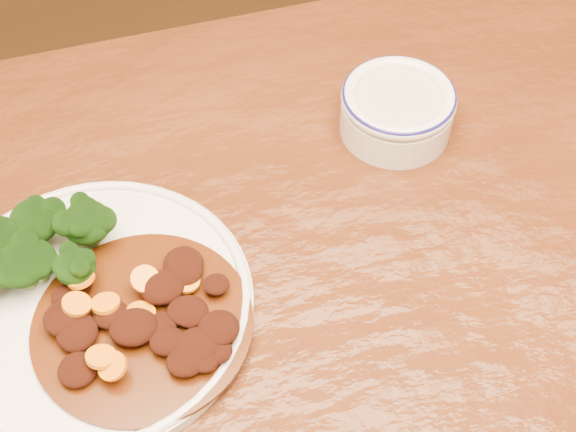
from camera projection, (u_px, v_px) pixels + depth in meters
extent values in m
cube|color=#52260E|center=(369.00, 339.00, 0.72)|extent=(1.59, 1.06, 0.04)
cylinder|color=white|center=(95.00, 307.00, 0.71)|extent=(0.28, 0.28, 0.01)
torus|color=white|center=(94.00, 303.00, 0.70)|extent=(0.28, 0.28, 0.01)
cylinder|color=#75924B|center=(40.00, 273.00, 0.71)|extent=(0.01, 0.01, 0.02)
ellipsoid|color=black|center=(35.00, 260.00, 0.69)|extent=(0.04, 0.04, 0.03)
cylinder|color=#75924B|center=(41.00, 236.00, 0.74)|extent=(0.01, 0.01, 0.02)
ellipsoid|color=black|center=(35.00, 221.00, 0.72)|extent=(0.05, 0.05, 0.04)
cylinder|color=#75924B|center=(80.00, 279.00, 0.71)|extent=(0.01, 0.01, 0.02)
ellipsoid|color=black|center=(75.00, 267.00, 0.69)|extent=(0.04, 0.04, 0.03)
cylinder|color=#75924B|center=(5.00, 254.00, 0.72)|extent=(0.01, 0.01, 0.02)
cylinder|color=#75924B|center=(92.00, 237.00, 0.74)|extent=(0.01, 0.01, 0.02)
ellipsoid|color=black|center=(87.00, 222.00, 0.72)|extent=(0.04, 0.04, 0.04)
cylinder|color=#75924B|center=(28.00, 279.00, 0.71)|extent=(0.01, 0.01, 0.02)
ellipsoid|color=black|center=(21.00, 265.00, 0.69)|extent=(0.04, 0.04, 0.04)
cylinder|color=#4D2208|center=(143.00, 324.00, 0.69)|extent=(0.19, 0.19, 0.00)
ellipsoid|color=black|center=(162.00, 287.00, 0.69)|extent=(0.04, 0.03, 0.02)
ellipsoid|color=black|center=(168.00, 342.00, 0.66)|extent=(0.03, 0.03, 0.02)
ellipsoid|color=black|center=(186.00, 361.00, 0.65)|extent=(0.03, 0.03, 0.02)
ellipsoid|color=black|center=(205.00, 362.00, 0.65)|extent=(0.02, 0.02, 0.01)
ellipsoid|color=black|center=(80.00, 283.00, 0.70)|extent=(0.02, 0.02, 0.01)
ellipsoid|color=black|center=(161.00, 327.00, 0.67)|extent=(0.03, 0.03, 0.01)
ellipsoid|color=black|center=(183.00, 264.00, 0.71)|extent=(0.04, 0.04, 0.02)
ellipsoid|color=black|center=(219.00, 328.00, 0.67)|extent=(0.04, 0.03, 0.02)
ellipsoid|color=black|center=(77.00, 332.00, 0.67)|extent=(0.04, 0.04, 0.02)
ellipsoid|color=black|center=(65.00, 318.00, 0.67)|extent=(0.04, 0.03, 0.02)
ellipsoid|color=black|center=(216.00, 284.00, 0.70)|extent=(0.02, 0.02, 0.01)
ellipsoid|color=black|center=(170.00, 291.00, 0.70)|extent=(0.02, 0.02, 0.01)
ellipsoid|color=black|center=(78.00, 370.00, 0.65)|extent=(0.03, 0.03, 0.02)
ellipsoid|color=black|center=(111.00, 315.00, 0.68)|extent=(0.03, 0.03, 0.02)
ellipsoid|color=black|center=(184.00, 273.00, 0.70)|extent=(0.03, 0.03, 0.02)
ellipsoid|color=black|center=(134.00, 327.00, 0.67)|extent=(0.04, 0.04, 0.02)
ellipsoid|color=black|center=(191.00, 312.00, 0.68)|extent=(0.03, 0.03, 0.02)
ellipsoid|color=black|center=(198.00, 347.00, 0.66)|extent=(0.04, 0.04, 0.02)
ellipsoid|color=black|center=(186.00, 311.00, 0.68)|extent=(0.03, 0.03, 0.02)
ellipsoid|color=black|center=(69.00, 296.00, 0.69)|extent=(0.03, 0.02, 0.01)
ellipsoid|color=black|center=(217.00, 351.00, 0.66)|extent=(0.03, 0.03, 0.01)
cylinder|color=orange|center=(165.00, 283.00, 0.70)|extent=(0.03, 0.04, 0.01)
cylinder|color=orange|center=(74.00, 328.00, 0.67)|extent=(0.03, 0.03, 0.01)
cylinder|color=orange|center=(105.00, 303.00, 0.68)|extent=(0.03, 0.03, 0.01)
cylinder|color=orange|center=(145.00, 279.00, 0.69)|extent=(0.03, 0.03, 0.01)
cylinder|color=orange|center=(141.00, 313.00, 0.68)|extent=(0.03, 0.03, 0.01)
cylinder|color=orange|center=(101.00, 357.00, 0.65)|extent=(0.03, 0.03, 0.01)
cylinder|color=orange|center=(112.00, 366.00, 0.64)|extent=(0.03, 0.03, 0.02)
cylinder|color=orange|center=(186.00, 281.00, 0.70)|extent=(0.03, 0.03, 0.01)
cylinder|color=orange|center=(77.00, 304.00, 0.67)|extent=(0.03, 0.04, 0.01)
cylinder|color=orange|center=(81.00, 278.00, 0.69)|extent=(0.03, 0.03, 0.01)
cylinder|color=white|center=(396.00, 116.00, 0.83)|extent=(0.12, 0.12, 0.04)
cylinder|color=beige|center=(398.00, 100.00, 0.82)|extent=(0.09, 0.09, 0.01)
torus|color=white|center=(399.00, 97.00, 0.81)|extent=(0.12, 0.12, 0.02)
torus|color=navy|center=(399.00, 95.00, 0.81)|extent=(0.12, 0.12, 0.01)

